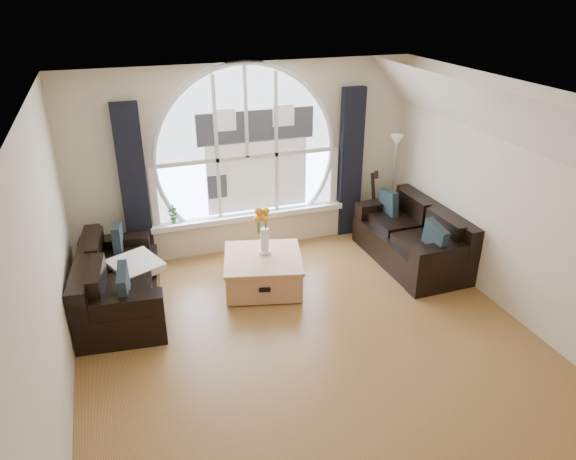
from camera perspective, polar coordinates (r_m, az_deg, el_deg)
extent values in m
cube|color=brown|center=(6.05, 2.83, -12.53)|extent=(5.00, 5.50, 0.01)
cube|color=silver|center=(4.89, 3.52, 13.36)|extent=(5.00, 5.50, 0.01)
cube|color=beige|center=(7.77, -4.47, 7.52)|extent=(5.00, 0.01, 2.70)
cube|color=beige|center=(3.42, 21.72, -20.54)|extent=(5.00, 0.01, 2.70)
cube|color=beige|center=(5.06, -24.30, -4.95)|extent=(0.01, 5.50, 2.70)
cube|color=beige|center=(6.62, 23.68, 2.20)|extent=(0.01, 5.50, 2.70)
cube|color=silver|center=(6.13, 23.17, 10.50)|extent=(0.92, 5.50, 0.72)
cube|color=silver|center=(7.66, -4.48, 9.41)|extent=(2.60, 0.06, 2.15)
cube|color=white|center=(7.97, -4.08, 1.55)|extent=(2.90, 0.22, 0.08)
cube|color=white|center=(7.63, -4.42, 9.36)|extent=(2.76, 0.08, 2.15)
cube|color=silver|center=(7.72, -3.33, 8.60)|extent=(1.70, 0.02, 1.50)
cube|color=black|center=(7.51, -16.09, 4.33)|extent=(0.35, 0.12, 2.30)
cube|color=black|center=(8.25, 6.68, 7.02)|extent=(0.35, 0.12, 2.30)
cube|color=black|center=(6.82, -17.54, -5.05)|extent=(1.09, 1.87, 0.79)
cube|color=black|center=(7.76, 13.00, -0.64)|extent=(0.95, 1.86, 0.82)
cube|color=#AF7852|center=(7.03, -2.67, -4.31)|extent=(1.20, 1.20, 0.48)
cube|color=silver|center=(6.87, -15.93, -3.62)|extent=(0.73, 0.73, 0.10)
cube|color=white|center=(6.85, -2.54, 0.43)|extent=(0.24, 0.24, 0.70)
cube|color=#B2B2B2|center=(8.45, 11.08, 4.65)|extent=(0.24, 0.24, 1.60)
cube|color=brown|center=(8.54, 8.83, 3.10)|extent=(0.38, 0.27, 1.06)
imported|color=#1E6023|center=(7.72, -12.19, 1.63)|extent=(0.17, 0.14, 0.27)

